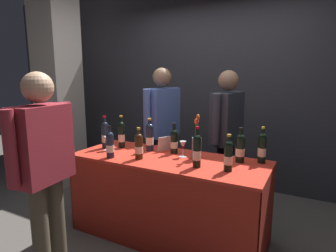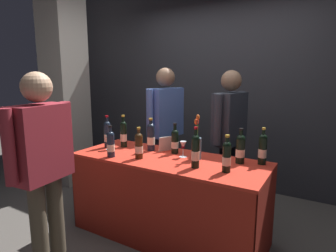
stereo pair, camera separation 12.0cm
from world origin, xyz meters
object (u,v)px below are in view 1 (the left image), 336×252
object	(u,v)px
featured_wine_bottle	(262,148)
wine_glass_near_vendor	(107,141)
vendor_presenter	(227,129)
tasting_table	(168,182)
display_bottle_0	(150,137)
wine_glass_mid	(183,146)
concrete_pillar	(58,84)
flower_vase	(197,145)
taster_foreground_right	(44,161)

from	to	relation	value
featured_wine_bottle	wine_glass_near_vendor	world-z (taller)	featured_wine_bottle
vendor_presenter	featured_wine_bottle	bearing A→B (deg)	50.26
featured_wine_bottle	vendor_presenter	distance (m)	0.69
featured_wine_bottle	tasting_table	bearing A→B (deg)	-162.64
vendor_presenter	display_bottle_0	bearing A→B (deg)	-36.12
wine_glass_mid	concrete_pillar	bearing A→B (deg)	167.93
wine_glass_mid	vendor_presenter	xyz separation A→B (m)	(0.22, 0.67, 0.06)
flower_vase	wine_glass_near_vendor	bearing A→B (deg)	-170.59
concrete_pillar	tasting_table	bearing A→B (deg)	-15.18
wine_glass_near_vendor	vendor_presenter	bearing A→B (deg)	39.37
wine_glass_mid	tasting_table	bearing A→B (deg)	-139.59
wine_glass_near_vendor	taster_foreground_right	distance (m)	0.89
display_bottle_0	wine_glass_near_vendor	size ratio (longest dim) A/B	2.32
tasting_table	featured_wine_bottle	distance (m)	0.91
concrete_pillar	taster_foreground_right	distance (m)	2.15
display_bottle_0	wine_glass_near_vendor	bearing A→B (deg)	-153.88
wine_glass_near_vendor	taster_foreground_right	xyz separation A→B (m)	(0.15, -0.87, 0.05)
featured_wine_bottle	flower_vase	xyz separation A→B (m)	(-0.55, -0.15, -0.01)
display_bottle_0	wine_glass_near_vendor	distance (m)	0.44
wine_glass_mid	taster_foreground_right	world-z (taller)	taster_foreground_right
featured_wine_bottle	flower_vase	size ratio (longest dim) A/B	0.77
featured_wine_bottle	vendor_presenter	size ratio (longest dim) A/B	0.20
featured_wine_bottle	display_bottle_0	xyz separation A→B (m)	(-1.07, -0.11, 0.01)
concrete_pillar	wine_glass_mid	world-z (taller)	concrete_pillar
flower_vase	taster_foreground_right	size ratio (longest dim) A/B	0.26
tasting_table	wine_glass_near_vendor	xyz separation A→B (m)	(-0.67, -0.06, 0.34)
display_bottle_0	vendor_presenter	bearing A→B (deg)	45.92
display_bottle_0	wine_glass_mid	size ratio (longest dim) A/B	2.20
wine_glass_near_vendor	taster_foreground_right	world-z (taller)	taster_foreground_right
featured_wine_bottle	wine_glass_near_vendor	bearing A→B (deg)	-168.21
featured_wine_bottle	wine_glass_mid	distance (m)	0.70
wine_glass_near_vendor	flower_vase	bearing A→B (deg)	9.41
display_bottle_0	flower_vase	distance (m)	0.53
tasting_table	display_bottle_0	bearing A→B (deg)	154.46
concrete_pillar	flower_vase	bearing A→B (deg)	-11.32
featured_wine_bottle	vendor_presenter	world-z (taller)	vendor_presenter
flower_vase	display_bottle_0	bearing A→B (deg)	175.70
tasting_table	flower_vase	world-z (taller)	flower_vase
wine_glass_mid	taster_foreground_right	xyz separation A→B (m)	(-0.63, -1.02, 0.04)
tasting_table	flower_vase	size ratio (longest dim) A/B	4.38
concrete_pillar	display_bottle_0	bearing A→B (deg)	-13.39
wine_glass_near_vendor	concrete_pillar	bearing A→B (deg)	155.81
concrete_pillar	display_bottle_0	xyz separation A→B (m)	(1.73, -0.41, -0.49)
concrete_pillar	display_bottle_0	distance (m)	1.85
tasting_table	taster_foreground_right	world-z (taller)	taster_foreground_right
wine_glass_mid	flower_vase	distance (m)	0.14
display_bottle_0	taster_foreground_right	distance (m)	1.09
display_bottle_0	wine_glass_mid	distance (m)	0.39
concrete_pillar	taster_foreground_right	world-z (taller)	concrete_pillar
concrete_pillar	featured_wine_bottle	bearing A→B (deg)	-6.06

